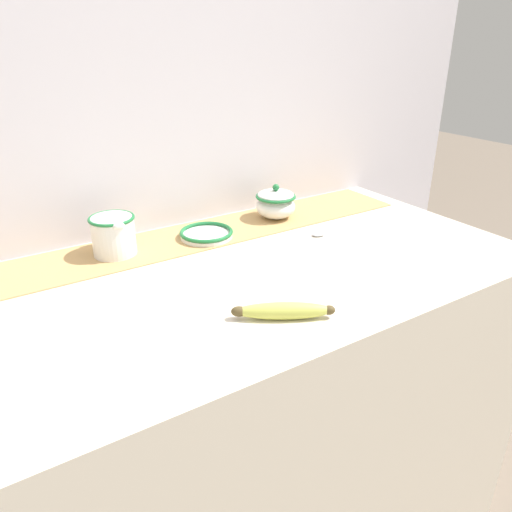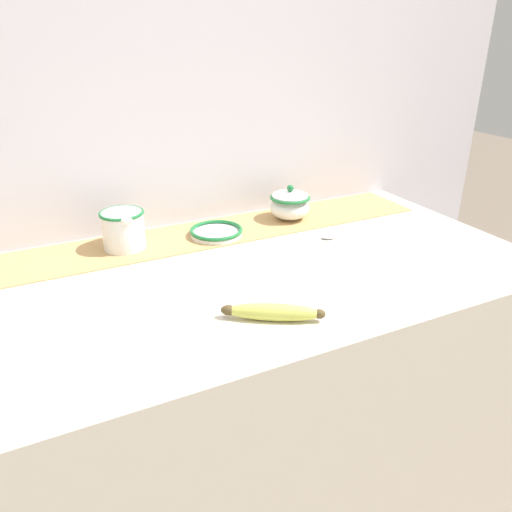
{
  "view_description": "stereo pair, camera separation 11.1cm",
  "coord_description": "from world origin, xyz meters",
  "px_view_note": "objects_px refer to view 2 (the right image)",
  "views": [
    {
      "loc": [
        -0.53,
        -0.89,
        1.43
      ],
      "look_at": [
        0.01,
        -0.04,
        0.97
      ],
      "focal_mm": 35.0,
      "sensor_mm": 36.0,
      "label": 1
    },
    {
      "loc": [
        -0.44,
        -0.94,
        1.43
      ],
      "look_at": [
        0.01,
        -0.04,
        0.97
      ],
      "focal_mm": 35.0,
      "sensor_mm": 36.0,
      "label": 2
    }
  ],
  "objects_px": {
    "banana": "(273,312)",
    "cream_pitcher": "(123,228)",
    "spoon": "(325,237)",
    "small_dish": "(216,232)",
    "sugar_bowl": "(290,204)"
  },
  "relations": [
    {
      "from": "cream_pitcher",
      "to": "small_dish",
      "type": "distance_m",
      "value": 0.24
    },
    {
      "from": "sugar_bowl",
      "to": "small_dish",
      "type": "height_order",
      "value": "sugar_bowl"
    },
    {
      "from": "cream_pitcher",
      "to": "small_dish",
      "type": "height_order",
      "value": "cream_pitcher"
    },
    {
      "from": "spoon",
      "to": "small_dish",
      "type": "bearing_deg",
      "value": 162.93
    },
    {
      "from": "cream_pitcher",
      "to": "banana",
      "type": "bearing_deg",
      "value": -69.47
    },
    {
      "from": "cream_pitcher",
      "to": "small_dish",
      "type": "bearing_deg",
      "value": -6.6
    },
    {
      "from": "cream_pitcher",
      "to": "spoon",
      "type": "height_order",
      "value": "cream_pitcher"
    },
    {
      "from": "banana",
      "to": "cream_pitcher",
      "type": "bearing_deg",
      "value": 110.53
    },
    {
      "from": "cream_pitcher",
      "to": "banana",
      "type": "xyz_separation_m",
      "value": [
        0.18,
        -0.47,
        -0.04
      ]
    },
    {
      "from": "sugar_bowl",
      "to": "spoon",
      "type": "xyz_separation_m",
      "value": [
        0.01,
        -0.17,
        -0.04
      ]
    },
    {
      "from": "sugar_bowl",
      "to": "banana",
      "type": "relative_size",
      "value": 0.64
    },
    {
      "from": "banana",
      "to": "spoon",
      "type": "bearing_deg",
      "value": 43.08
    },
    {
      "from": "small_dish",
      "to": "spoon",
      "type": "distance_m",
      "value": 0.29
    },
    {
      "from": "cream_pitcher",
      "to": "sugar_bowl",
      "type": "height_order",
      "value": "sugar_bowl"
    },
    {
      "from": "sugar_bowl",
      "to": "small_dish",
      "type": "distance_m",
      "value": 0.25
    }
  ]
}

